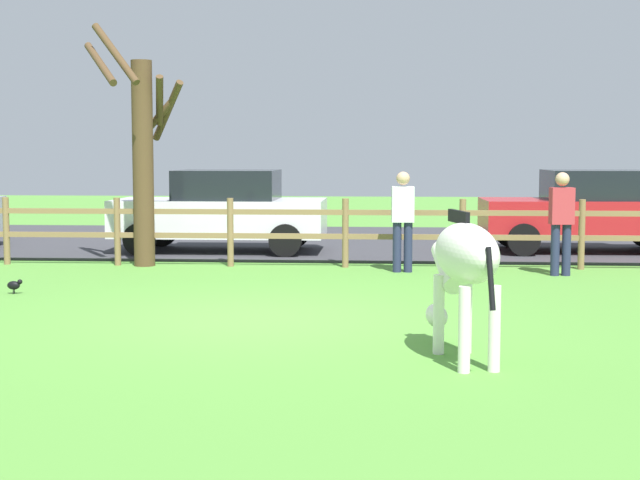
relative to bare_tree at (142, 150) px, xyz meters
name	(u,v)px	position (x,y,z in m)	size (l,w,h in m)	color
ground_plane	(256,318)	(2.65, -4.96, -1.99)	(60.00, 60.00, 0.00)	#549338
parking_asphalt	(316,241)	(2.65, 4.34, -1.96)	(28.00, 7.40, 0.05)	#38383D
paddock_fence	(288,228)	(2.49, 0.04, -1.32)	(21.79, 0.11, 1.17)	olive
bare_tree	(142,150)	(0.00, 0.00, 0.00)	(1.80, 1.78, 4.11)	#513A23
zebra	(463,263)	(4.92, -7.07, -1.06)	(0.76, 1.91, 1.41)	white
crow_on_grass	(14,285)	(-0.96, -3.30, -1.86)	(0.21, 0.10, 0.20)	black
parked_car_white	(222,210)	(1.02, 1.98, -1.14)	(4.00, 1.88, 1.56)	white
parked_car_red	(590,210)	(8.05, 2.46, -1.14)	(4.04, 1.96, 1.56)	red
visitor_left_of_tree	(403,217)	(4.44, -0.53, -1.08)	(0.37, 0.24, 1.64)	#232847
visitor_right_of_tree	(561,219)	(6.93, -0.79, -1.08)	(0.38, 0.26, 1.64)	#232847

